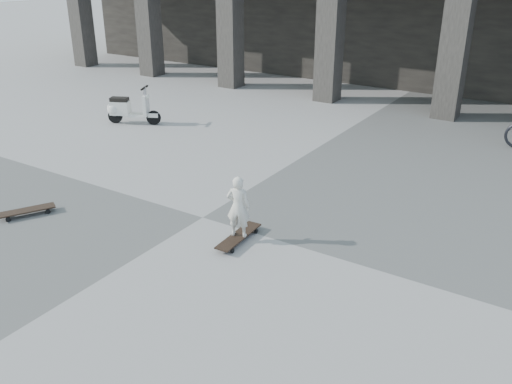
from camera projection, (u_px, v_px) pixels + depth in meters
The scene contains 5 objects.
ground at pixel (203, 218), 9.17m from camera, with size 90.00×90.00×0.00m, color #535350.
longboard at pixel (239, 237), 8.38m from camera, with size 0.29×1.03×0.10m.
skateboard_spare at pixel (27, 211), 9.22m from camera, with size 0.63×0.91×0.11m.
child at pixel (238, 207), 8.17m from camera, with size 0.36×0.23×0.98m, color beige.
scooter at pixel (125, 109), 14.17m from camera, with size 1.34×0.77×0.99m.
Camera 1 is at (5.20, -6.44, 4.07)m, focal length 38.00 mm.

